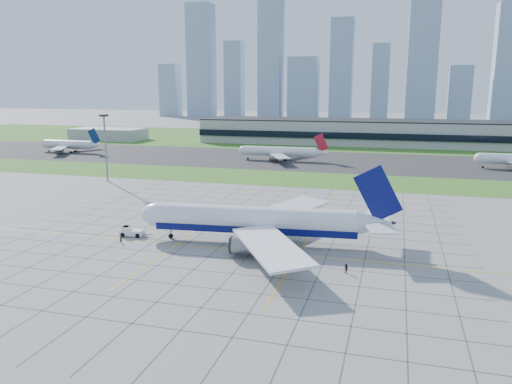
# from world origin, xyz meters

# --- Properties ---
(ground) EXTENTS (1400.00, 1400.00, 0.00)m
(ground) POSITION_xyz_m (0.00, 0.00, 0.00)
(ground) COLOR gray
(ground) RESTS_ON ground
(grass_median) EXTENTS (700.00, 35.00, 0.04)m
(grass_median) POSITION_xyz_m (0.00, 90.00, 0.02)
(grass_median) COLOR #3E7521
(grass_median) RESTS_ON ground
(asphalt_taxiway) EXTENTS (700.00, 75.00, 0.04)m
(asphalt_taxiway) POSITION_xyz_m (0.00, 145.00, 0.03)
(asphalt_taxiway) COLOR #383838
(asphalt_taxiway) RESTS_ON ground
(grass_far) EXTENTS (700.00, 145.00, 0.04)m
(grass_far) POSITION_xyz_m (0.00, 255.00, 0.02)
(grass_far) COLOR #3E7521
(grass_far) RESTS_ON ground
(apron_markings) EXTENTS (120.00, 130.00, 0.03)m
(apron_markings) POSITION_xyz_m (0.43, 11.09, 0.02)
(apron_markings) COLOR #474744
(apron_markings) RESTS_ON ground
(terminal) EXTENTS (260.00, 43.00, 15.80)m
(terminal) POSITION_xyz_m (40.00, 229.87, 7.89)
(terminal) COLOR #B7B7B2
(terminal) RESTS_ON ground
(service_block) EXTENTS (50.00, 25.00, 8.00)m
(service_block) POSITION_xyz_m (-160.00, 210.00, 4.00)
(service_block) COLOR #B7B7B2
(service_block) RESTS_ON ground
(light_mast) EXTENTS (2.50, 2.50, 25.60)m
(light_mast) POSITION_xyz_m (-70.00, 65.00, 16.18)
(light_mast) COLOR gray
(light_mast) RESTS_ON ground
(city_skyline) EXTENTS (523.00, 32.40, 160.00)m
(city_skyline) POSITION_xyz_m (-8.71, 520.00, 59.09)
(city_skyline) COLOR #93AAC1
(city_skyline) RESTS_ON ground
(airliner) EXTENTS (60.32, 60.87, 18.99)m
(airliner) POSITION_xyz_m (7.28, 4.25, 5.19)
(airliner) COLOR white
(airliner) RESTS_ON ground
(pushback_tug) EXTENTS (8.46, 3.40, 2.33)m
(pushback_tug) POSITION_xyz_m (-23.63, 1.39, 1.03)
(pushback_tug) COLOR white
(pushback_tug) RESTS_ON ground
(crew_near) EXTENTS (0.69, 0.65, 1.59)m
(crew_near) POSITION_xyz_m (-22.86, -4.60, 0.79)
(crew_near) COLOR black
(crew_near) RESTS_ON ground
(crew_far) EXTENTS (1.19, 1.17, 1.93)m
(crew_far) POSITION_xyz_m (29.01, -9.96, 0.97)
(crew_far) COLOR black
(crew_far) RESTS_ON ground
(distant_jet_0) EXTENTS (35.58, 42.66, 14.08)m
(distant_jet_0) POSITION_xyz_m (-140.94, 139.59, 4.48)
(distant_jet_0) COLOR white
(distant_jet_0) RESTS_ON ground
(distant_jet_1) EXTENTS (43.03, 42.66, 14.08)m
(distant_jet_1) POSITION_xyz_m (-18.62, 139.77, 4.49)
(distant_jet_1) COLOR white
(distant_jet_1) RESTS_ON ground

